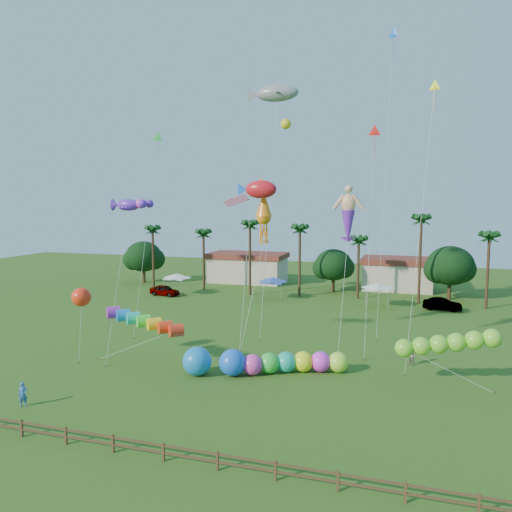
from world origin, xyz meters
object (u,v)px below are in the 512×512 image
(spectator_a, at_px, (23,395))
(caterpillar_inflatable, at_px, (279,363))
(spectator_b, at_px, (411,356))
(car_a, at_px, (165,290))
(blue_ball, at_px, (197,361))
(car_b, at_px, (442,304))

(spectator_a, xyz_separation_m, caterpillar_inflatable, (14.40, 11.10, 0.06))
(spectator_b, distance_m, caterpillar_inflatable, 11.07)
(car_a, xyz_separation_m, spectator_a, (9.36, -37.36, 0.06))
(spectator_b, xyz_separation_m, blue_ball, (-15.76, -7.39, 0.30))
(caterpillar_inflatable, height_order, blue_ball, blue_ball)
(car_b, xyz_separation_m, spectator_b, (-3.58, -22.75, 0.07))
(spectator_a, bearing_deg, caterpillar_inflatable, 9.70)
(spectator_b, bearing_deg, blue_ball, -110.93)
(car_a, height_order, blue_ball, blue_ball)
(spectator_b, relative_size, caterpillar_inflatable, 0.17)
(spectator_a, distance_m, blue_ball, 12.22)
(car_a, distance_m, caterpillar_inflatable, 35.41)
(car_a, xyz_separation_m, caterpillar_inflatable, (23.75, -26.26, 0.12))
(spectator_b, relative_size, blue_ball, 0.73)
(car_b, distance_m, blue_ball, 35.81)
(caterpillar_inflatable, bearing_deg, spectator_b, 3.76)
(car_b, relative_size, spectator_b, 2.79)
(car_a, bearing_deg, blue_ball, -138.47)
(car_b, height_order, spectator_a, spectator_a)
(car_b, bearing_deg, caterpillar_inflatable, 159.18)
(car_b, height_order, blue_ball, blue_ball)
(spectator_a, xyz_separation_m, blue_ball, (8.46, 8.82, 0.31))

